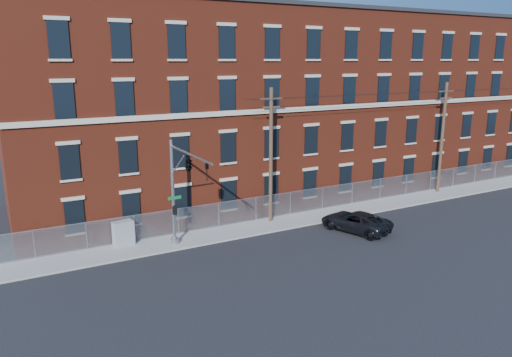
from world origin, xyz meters
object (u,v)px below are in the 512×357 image
object	(u,v)px
traffic_signal_mast	(185,173)
pickup_truck	(355,221)
utility_pole_near	(271,153)
utility_cabinet	(123,233)

from	to	relation	value
traffic_signal_mast	pickup_truck	xyz separation A→B (m)	(12.41, -1.18, -4.67)
utility_pole_near	pickup_truck	xyz separation A→B (m)	(4.41, -4.60, -4.62)
utility_pole_near	pickup_truck	distance (m)	7.88
traffic_signal_mast	utility_cabinet	xyz separation A→B (m)	(-3.05, 3.68, -4.45)
utility_pole_near	pickup_truck	bearing A→B (deg)	-46.19
traffic_signal_mast	utility_cabinet	size ratio (longest dim) A/B	4.25
traffic_signal_mast	pickup_truck	size ratio (longest dim) A/B	1.36
pickup_truck	utility_cabinet	bearing A→B (deg)	-36.88
traffic_signal_mast	utility_pole_near	world-z (taller)	utility_pole_near
utility_pole_near	traffic_signal_mast	bearing A→B (deg)	-156.86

